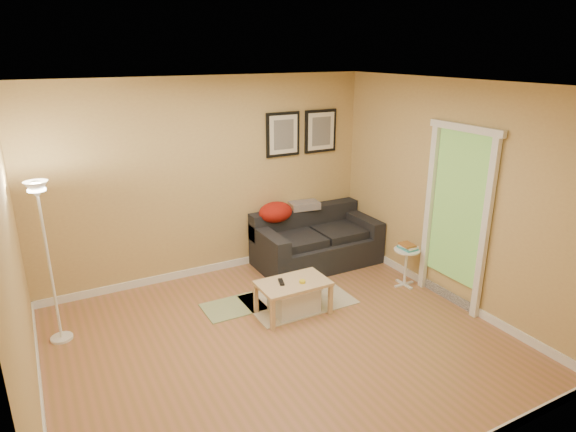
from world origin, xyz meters
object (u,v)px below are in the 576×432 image
at_px(coffee_table, 293,298).
at_px(side_table, 406,267).
at_px(book_stack, 408,246).
at_px(sofa, 317,239).
at_px(floor_lamp, 50,268).
at_px(storage_bin, 294,299).

height_order(coffee_table, side_table, side_table).
xyz_separation_m(coffee_table, book_stack, (1.63, -0.05, 0.33)).
xyz_separation_m(sofa, side_table, (0.64, -1.13, -0.12)).
distance_m(book_stack, floor_lamp, 4.11).
height_order(storage_bin, floor_lamp, floor_lamp).
bearing_deg(coffee_table, floor_lamp, 168.88).
height_order(sofa, side_table, sofa).
distance_m(storage_bin, floor_lamp, 2.61).
relative_size(side_table, book_stack, 2.24).
xyz_separation_m(storage_bin, book_stack, (1.60, -0.08, 0.37)).
xyz_separation_m(book_stack, floor_lamp, (-4.04, 0.74, 0.28)).
distance_m(coffee_table, storage_bin, 0.06).
xyz_separation_m(storage_bin, floor_lamp, (-2.43, 0.66, 0.65)).
distance_m(sofa, floor_lamp, 3.43).
bearing_deg(sofa, coffee_table, -132.32).
height_order(sofa, book_stack, sofa).
xyz_separation_m(sofa, storage_bin, (-0.95, -1.04, -0.21)).
relative_size(sofa, side_table, 3.40).
bearing_deg(book_stack, side_table, -147.09).
distance_m(side_table, book_stack, 0.29).
relative_size(storage_bin, side_table, 1.07).
height_order(coffee_table, book_stack, book_stack).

